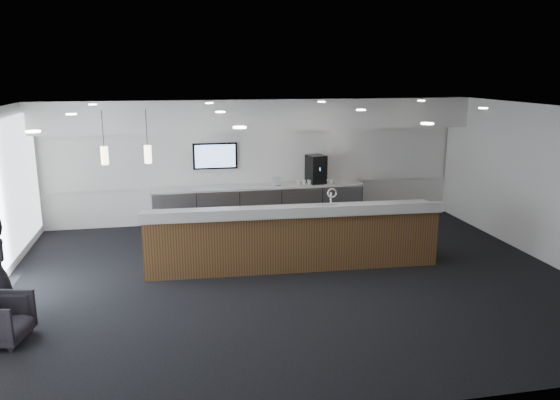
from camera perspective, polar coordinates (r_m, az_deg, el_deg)
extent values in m
plane|color=black|center=(9.87, 1.21, -8.17)|extent=(10.00, 10.00, 0.00)
cube|color=black|center=(9.20, 1.30, 9.48)|extent=(10.00, 8.00, 0.02)
cube|color=silver|center=(13.29, -2.50, 4.17)|extent=(10.00, 0.02, 3.00)
cube|color=silver|center=(11.57, 26.22, 1.41)|extent=(0.02, 8.00, 3.00)
cube|color=silver|center=(12.71, -2.23, 8.98)|extent=(10.00, 0.90, 0.70)
cube|color=silver|center=(13.24, -2.48, 4.58)|extent=(9.80, 0.06, 1.40)
cube|color=#92949A|center=(13.15, -2.21, -0.60)|extent=(5.00, 0.60, 0.90)
cube|color=silver|center=(13.04, -2.23, 1.43)|extent=(5.06, 0.66, 0.05)
cylinder|color=white|center=(12.67, -10.94, -1.16)|extent=(0.60, 0.02, 0.02)
cylinder|color=white|center=(12.71, -6.44, -0.95)|extent=(0.60, 0.02, 0.02)
cylinder|color=white|center=(12.83, -1.98, -0.74)|extent=(0.60, 0.02, 0.02)
cylinder|color=white|center=(13.02, 2.36, -0.53)|extent=(0.60, 0.02, 0.02)
cylinder|color=white|center=(13.29, 6.55, -0.32)|extent=(0.60, 0.02, 0.02)
cube|color=black|center=(13.06, -6.80, 4.59)|extent=(1.05, 0.07, 0.62)
cube|color=#397EE5|center=(13.02, -6.78, 4.57)|extent=(0.95, 0.01, 0.54)
cylinder|color=#F3E7BE|center=(9.86, -13.56, 4.99)|extent=(0.12, 0.12, 0.30)
cylinder|color=#F3E7BE|center=(9.92, -17.61, 4.78)|extent=(0.12, 0.12, 0.30)
cube|color=#4C2A19|center=(10.28, 1.32, -4.17)|extent=(5.46, 0.98, 1.05)
cube|color=silver|center=(10.13, 1.34, -1.17)|extent=(5.55, 1.07, 0.06)
cube|color=silver|center=(9.71, 1.78, -1.28)|extent=(5.52, 0.35, 0.18)
cylinder|color=white|center=(10.34, 5.35, 0.04)|extent=(0.04, 0.04, 0.28)
torus|color=white|center=(10.25, 5.46, 0.73)|extent=(0.19, 0.04, 0.19)
cube|color=black|center=(13.28, 3.78, 3.24)|extent=(0.48, 0.52, 0.68)
cube|color=white|center=(13.12, 4.03, 1.63)|extent=(0.24, 0.12, 0.02)
cube|color=silver|center=(13.00, -0.50, 2.00)|extent=(0.16, 0.06, 0.22)
cube|color=silver|center=(12.99, -0.23, 2.00)|extent=(0.17, 0.05, 0.22)
imported|color=black|center=(8.49, -27.21, -11.06)|extent=(0.85, 0.84, 0.65)
imported|color=white|center=(13.32, 5.43, 1.97)|extent=(0.11, 0.11, 0.10)
imported|color=white|center=(13.28, 4.85, 1.95)|extent=(0.16, 0.16, 0.10)
imported|color=white|center=(13.24, 4.27, 1.93)|extent=(0.14, 0.14, 0.10)
imported|color=white|center=(13.21, 3.68, 1.90)|extent=(0.14, 0.14, 0.10)
imported|color=white|center=(13.17, 3.09, 1.88)|extent=(0.15, 0.15, 0.10)
imported|color=white|center=(13.14, 2.50, 1.86)|extent=(0.12, 0.12, 0.10)
imported|color=white|center=(13.11, 1.91, 1.84)|extent=(0.16, 0.16, 0.10)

